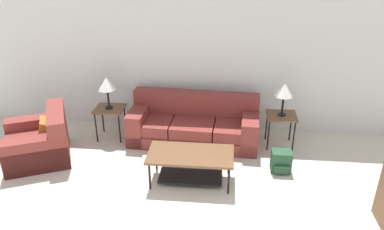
# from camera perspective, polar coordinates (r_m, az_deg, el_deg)

# --- Properties ---
(wall_back) EXTENTS (9.09, 0.06, 2.60)m
(wall_back) POSITION_cam_1_polar(r_m,az_deg,el_deg) (6.70, 0.90, 8.37)
(wall_back) COLOR silver
(wall_back) RESTS_ON ground_plane
(couch) EXTENTS (2.26, 0.98, 0.82)m
(couch) POSITION_cam_1_polar(r_m,az_deg,el_deg) (6.54, 0.30, -1.56)
(couch) COLOR maroon
(couch) RESTS_ON ground_plane
(armchair) EXTENTS (1.30, 1.34, 0.80)m
(armchair) POSITION_cam_1_polar(r_m,az_deg,el_deg) (6.53, -22.14, -3.82)
(armchair) COLOR maroon
(armchair) RESTS_ON ground_plane
(coffee_table) EXTENTS (1.23, 0.63, 0.47)m
(coffee_table) POSITION_cam_1_polar(r_m,az_deg,el_deg) (5.45, -0.22, -6.97)
(coffee_table) COLOR brown
(coffee_table) RESTS_ON ground_plane
(side_table_left) EXTENTS (0.50, 0.45, 0.58)m
(side_table_left) POSITION_cam_1_polar(r_m,az_deg,el_deg) (6.71, -12.44, 0.54)
(side_table_left) COLOR brown
(side_table_left) RESTS_ON ground_plane
(side_table_right) EXTENTS (0.50, 0.45, 0.58)m
(side_table_right) POSITION_cam_1_polar(r_m,az_deg,el_deg) (6.48, 13.43, -0.53)
(side_table_right) COLOR brown
(side_table_right) RESTS_ON ground_plane
(table_lamp_left) EXTENTS (0.31, 0.31, 0.57)m
(table_lamp_left) POSITION_cam_1_polar(r_m,az_deg,el_deg) (6.52, -12.86, 4.62)
(table_lamp_left) COLOR black
(table_lamp_left) RESTS_ON side_table_left
(table_lamp_right) EXTENTS (0.31, 0.31, 0.57)m
(table_lamp_right) POSITION_cam_1_polar(r_m,az_deg,el_deg) (6.27, 13.90, 3.68)
(table_lamp_right) COLOR black
(table_lamp_right) RESTS_ON side_table_right
(backpack) EXTENTS (0.30, 0.30, 0.34)m
(backpack) POSITION_cam_1_polar(r_m,az_deg,el_deg) (5.93, 13.41, -6.91)
(backpack) COLOR #23472D
(backpack) RESTS_ON ground_plane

